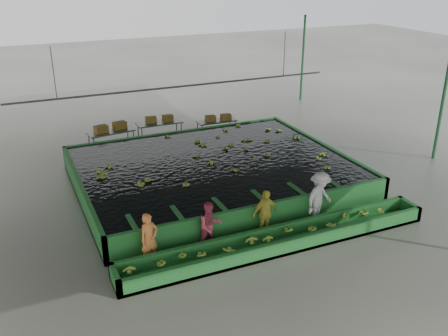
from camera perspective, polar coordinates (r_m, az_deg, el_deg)
name	(u,v)px	position (r m, az deg, el deg)	size (l,w,h in m)	color
ground	(230,199)	(17.96, 0.65, -3.51)	(80.00, 80.00, 0.00)	slate
shed_roof	(230,59)	(16.37, 0.73, 12.38)	(20.00, 22.00, 0.04)	slate
shed_posts	(230,133)	(17.00, 0.69, 4.07)	(20.00, 22.00, 5.00)	#276239
flotation_tank	(213,172)	(19.02, -1.23, -0.46)	(10.00, 8.00, 0.90)	#206A29
tank_water	(213,162)	(18.87, -1.24, 0.65)	(9.70, 7.70, 0.00)	black
sorting_trough	(280,240)	(15.05, 6.46, -8.18)	(10.00, 1.00, 0.50)	#206A29
cableway_rail	(180,87)	(21.33, -5.01, 9.26)	(0.08, 0.08, 14.00)	#59605B
rail_hanger_left	(54,73)	(20.09, -18.90, 10.22)	(0.04, 0.04, 2.00)	#59605B
rail_hanger_right	(284,54)	(23.21, 6.92, 12.81)	(0.04, 0.04, 2.00)	#59605B
worker_a	(149,239)	(14.15, -8.54, -8.02)	(0.56, 0.37, 1.53)	orange
worker_b	(210,226)	(14.66, -1.61, -6.65)	(0.73, 0.57, 1.51)	#B53F55
worker_c	(265,213)	(15.35, 4.70, -5.20)	(0.91, 0.38, 1.55)	gold
worker_d	(319,198)	(16.25, 10.86, -3.41)	(1.16, 0.67, 1.79)	silver
packing_table_left	(112,141)	(22.84, -12.72, 3.05)	(2.03, 0.81, 0.92)	#59605B
packing_table_mid	(160,132)	(23.62, -7.35, 4.13)	(2.09, 0.84, 0.95)	#59605B
packing_table_right	(216,129)	(23.99, -0.87, 4.49)	(1.89, 0.76, 0.86)	#59605B
box_stack_left	(111,131)	(22.75, -12.81, 4.19)	(1.45, 0.40, 0.31)	brown
box_stack_mid	(159,122)	(23.50, -7.38, 5.25)	(1.29, 0.36, 0.28)	brown
box_stack_right	(218,120)	(23.83, -0.67, 5.46)	(1.25, 0.34, 0.27)	brown
floating_bananas	(205,155)	(19.55, -2.16, 1.46)	(9.42, 6.42, 0.13)	#80A631
trough_bananas	(281,236)	(14.97, 6.48, -7.68)	(9.41, 0.63, 0.13)	#80A631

